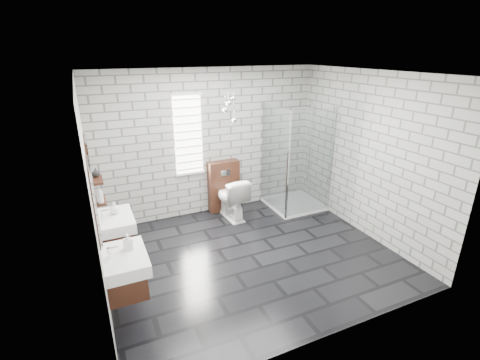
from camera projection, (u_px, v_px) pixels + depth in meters
floor at (251, 256)px, 5.38m from camera, size 4.20×3.60×0.02m
ceiling at (254, 73)px, 4.41m from camera, size 4.20×3.60×0.02m
wall_back at (209, 143)px, 6.44m from camera, size 4.20×0.02×2.70m
wall_front at (335, 231)px, 3.36m from camera, size 4.20×0.02×2.70m
wall_left at (92, 198)px, 4.08m from camera, size 0.02×3.60×2.70m
wall_right at (367, 155)px, 5.71m from camera, size 0.02×3.60×2.70m
vanity_left at (122, 262)px, 3.89m from camera, size 0.47×0.70×1.57m
vanity_right at (112, 223)px, 4.76m from camera, size 0.47×0.70×1.57m
shelf_lower at (99, 201)px, 4.08m from camera, size 0.14×0.30×0.03m
shelf_upper at (96, 180)px, 3.99m from camera, size 0.14×0.30×0.03m
window at (188, 135)px, 6.19m from camera, size 0.56×0.05×1.48m
cistern_panel at (224, 186)px, 6.74m from camera, size 0.60×0.20×1.00m
flush_plate at (225, 173)px, 6.54m from camera, size 0.18×0.01×0.12m
shower_enclosure at (294, 185)px, 6.78m from camera, size 1.00×1.00×2.03m
pendant_cluster at (230, 106)px, 5.90m from camera, size 0.25×0.25×0.90m
toilet at (231, 198)px, 6.46m from camera, size 0.50×0.81×0.80m
soap_bottle_a at (128, 242)px, 3.93m from camera, size 0.10×0.10×0.20m
soap_bottle_b at (114, 208)px, 4.79m from camera, size 0.17×0.17×0.17m
soap_bottle_c at (100, 195)px, 3.95m from camera, size 0.09×0.09×0.20m
vase at (96, 172)px, 4.04m from camera, size 0.11×0.11×0.10m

